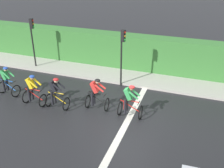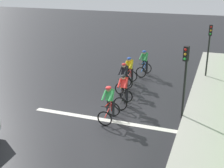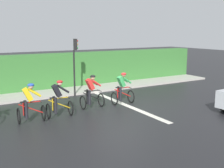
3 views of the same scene
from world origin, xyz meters
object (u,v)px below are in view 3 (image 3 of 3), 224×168
object	(u,v)px
cyclist_mid	(58,100)
cyclist_second	(30,104)
cyclist_fourth	(91,92)
traffic_light_near_crossing	(75,58)
cyclist_trailing	(122,89)

from	to	relation	value
cyclist_mid	cyclist_second	bearing A→B (deg)	93.98
cyclist_fourth	traffic_light_near_crossing	size ratio (longest dim) A/B	0.50
cyclist_second	traffic_light_near_crossing	distance (m)	5.25
cyclist_mid	traffic_light_near_crossing	size ratio (longest dim) A/B	0.50
cyclist_mid	traffic_light_near_crossing	distance (m)	4.40
cyclist_fourth	traffic_light_near_crossing	xyz separation A→B (m)	(2.89, -0.40, 1.43)
cyclist_second	cyclist_fourth	world-z (taller)	same
cyclist_fourth	traffic_light_near_crossing	distance (m)	3.24
cyclist_trailing	cyclist_mid	bearing A→B (deg)	97.27
cyclist_second	cyclist_fourth	xyz separation A→B (m)	(0.67, -3.19, 0.00)
cyclist_second	cyclist_trailing	world-z (taller)	same
cyclist_trailing	traffic_light_near_crossing	xyz separation A→B (m)	(3.00, 1.33, 1.43)
cyclist_mid	cyclist_fourth	size ratio (longest dim) A/B	1.00
cyclist_mid	cyclist_trailing	world-z (taller)	same
cyclist_second	cyclist_fourth	bearing A→B (deg)	-78.18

